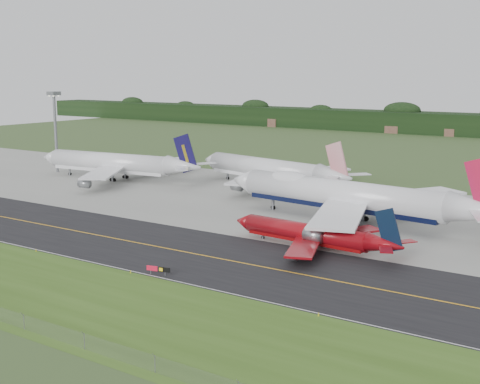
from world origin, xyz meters
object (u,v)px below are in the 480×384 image
Objects in this scene: jet_red_737 at (314,235)px; floodlight_mast at (55,117)px; jet_star_tail at (272,170)px; taxiway_sign at (158,269)px; jet_navy_gold at (118,164)px; jet_ba_747 at (350,196)px.

floodlight_mast is (-124.75, 41.24, 16.59)m from jet_red_737.
floodlight_mast reaches higher than jet_red_737.
jet_star_tail is 93.63m from taxiway_sign.
floodlight_mast is 6.31× the size of taxiway_sign.
taxiway_sign is at bearing -70.66° from jet_star_tail.
jet_red_737 is 0.62× the size of jet_navy_gold.
jet_ba_747 is at bearing 79.98° from taxiway_sign.
jet_navy_gold reaches higher than jet_star_tail.
jet_star_tail is 13.57× the size of taxiway_sign.
floodlight_mast is at bearing 146.81° from taxiway_sign.
jet_star_tail is (-45.31, 57.26, 2.46)m from jet_red_737.
jet_star_tail is 2.15× the size of floodlight_mast.
jet_red_737 is 132.44m from floodlight_mast.
jet_star_tail is at bearing 18.61° from jet_navy_gold.
jet_red_737 is 8.73× the size of taxiway_sign.
jet_ba_747 reaches higher than jet_red_737.
jet_ba_747 reaches higher than jet_navy_gold.
jet_navy_gold is (-89.95, 15.00, -0.96)m from jet_ba_747.
jet_red_737 is (4.30, -25.78, -3.42)m from jet_ba_747.
jet_red_737 is 1.38× the size of floodlight_mast.
jet_ba_747 is 26.36m from jet_red_737.
jet_star_tail is at bearing 142.48° from jet_ba_747.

